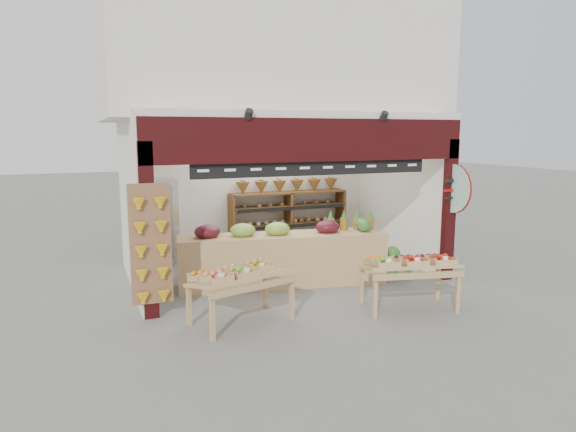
# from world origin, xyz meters

# --- Properties ---
(ground) EXTENTS (60.00, 60.00, 0.00)m
(ground) POSITION_xyz_m (0.00, 0.00, 0.00)
(ground) COLOR slate
(ground) RESTS_ON ground
(shop_structure) EXTENTS (6.36, 5.12, 5.40)m
(shop_structure) POSITION_xyz_m (0.00, 1.61, 3.92)
(shop_structure) COLOR silver
(shop_structure) RESTS_ON ground
(banana_board) EXTENTS (0.60, 0.15, 1.80)m
(banana_board) POSITION_xyz_m (-2.73, -1.17, 1.12)
(banana_board) COLOR brown
(banana_board) RESTS_ON ground
(gift_sign) EXTENTS (0.04, 0.93, 0.92)m
(gift_sign) POSITION_xyz_m (2.75, -1.15, 1.75)
(gift_sign) COLOR silver
(gift_sign) RESTS_ON ground
(back_shelving) EXTENTS (2.74, 0.45, 1.71)m
(back_shelving) POSITION_xyz_m (0.73, 1.98, 1.11)
(back_shelving) COLOR brown
(back_shelving) RESTS_ON ground
(refrigerator) EXTENTS (0.85, 0.85, 1.85)m
(refrigerator) POSITION_xyz_m (-2.25, 1.83, 0.93)
(refrigerator) COLOR silver
(refrigerator) RESTS_ON ground
(cardboard_stack) EXTENTS (1.07, 0.80, 0.74)m
(cardboard_stack) POSITION_xyz_m (-1.41, 0.90, 0.27)
(cardboard_stack) COLOR white
(cardboard_stack) RESTS_ON ground
(mid_counter) EXTENTS (3.85, 1.38, 1.17)m
(mid_counter) POSITION_xyz_m (-0.28, -0.21, 0.52)
(mid_counter) COLOR tan
(mid_counter) RESTS_ON ground
(display_table_left) EXTENTS (1.61, 1.15, 0.94)m
(display_table_left) POSITION_xyz_m (-1.65, -1.77, 0.72)
(display_table_left) COLOR tan
(display_table_left) RESTS_ON ground
(display_table_right) EXTENTS (1.59, 1.12, 0.94)m
(display_table_right) POSITION_xyz_m (1.09, -2.17, 0.73)
(display_table_right) COLOR tan
(display_table_right) RESTS_ON ground
(watermelon_pile) EXTENTS (0.74, 0.74, 0.58)m
(watermelon_pile) POSITION_xyz_m (1.91, -0.47, 0.19)
(watermelon_pile) COLOR #20501A
(watermelon_pile) RESTS_ON ground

